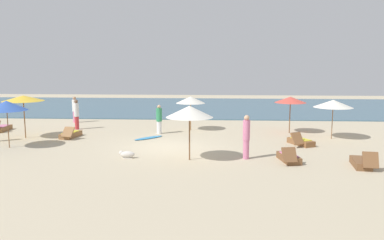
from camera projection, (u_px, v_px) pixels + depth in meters
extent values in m
plane|color=#BCAD8E|center=(167.00, 147.00, 19.30)|extent=(60.00, 60.00, 0.00)
cube|color=#3D6075|center=(189.00, 107.00, 36.08)|extent=(48.00, 16.00, 0.06)
cylinder|color=brown|center=(290.00, 115.00, 22.92)|extent=(0.06, 0.06, 2.09)
cone|color=#D84C3F|center=(290.00, 100.00, 22.78)|extent=(1.82, 1.82, 0.35)
cylinder|color=olive|center=(191.00, 114.00, 23.82)|extent=(0.05, 0.05, 2.02)
cone|color=silver|center=(191.00, 100.00, 23.70)|extent=(1.77, 1.77, 0.41)
cylinder|color=brown|center=(8.00, 125.00, 19.01)|extent=(0.05, 0.05, 2.25)
cone|color=#3359B2|center=(6.00, 106.00, 18.87)|extent=(1.97, 1.97, 0.47)
cylinder|color=brown|center=(190.00, 134.00, 16.62)|extent=(0.06, 0.06, 2.28)
cone|color=silver|center=(189.00, 111.00, 16.48)|extent=(2.00, 2.00, 0.49)
cylinder|color=brown|center=(332.00, 120.00, 21.24)|extent=(0.04, 0.04, 2.07)
cone|color=silver|center=(333.00, 104.00, 21.11)|extent=(2.08, 2.08, 0.41)
cylinder|color=brown|center=(24.00, 117.00, 21.43)|extent=(0.06, 0.06, 2.29)
cone|color=gold|center=(23.00, 98.00, 21.28)|extent=(2.20, 2.20, 0.30)
cube|color=olive|center=(2.00, 129.00, 23.73)|extent=(0.71, 1.54, 0.28)
cube|color=#D17299|center=(2.00, 126.00, 23.71)|extent=(0.58, 1.08, 0.03)
cube|color=olive|center=(71.00, 135.00, 21.74)|extent=(0.85, 1.58, 0.28)
cube|color=olive|center=(68.00, 132.00, 21.01)|extent=(0.65, 0.59, 0.52)
cube|color=yellow|center=(71.00, 132.00, 21.72)|extent=(0.68, 1.12, 0.03)
cube|color=brown|center=(301.00, 142.00, 19.79)|extent=(1.22, 1.61, 0.28)
cube|color=brown|center=(297.00, 139.00, 19.15)|extent=(0.70, 0.63, 0.58)
cube|color=yellow|center=(301.00, 139.00, 19.77)|extent=(0.93, 1.17, 0.03)
cube|color=brown|center=(361.00, 163.00, 15.71)|extent=(0.81, 1.57, 0.28)
cube|color=brown|center=(371.00, 160.00, 14.98)|extent=(0.62, 0.44, 0.61)
cube|color=brown|center=(289.00, 158.00, 16.54)|extent=(0.84, 1.58, 0.28)
cube|color=brown|center=(289.00, 155.00, 15.82)|extent=(0.63, 0.50, 0.58)
cube|color=#D17299|center=(289.00, 154.00, 16.52)|extent=(0.68, 1.12, 0.03)
cylinder|color=#D17299|center=(75.00, 117.00, 26.93)|extent=(0.38, 0.38, 0.77)
cylinder|color=white|center=(75.00, 106.00, 26.82)|extent=(0.45, 0.45, 0.81)
sphere|color=#A37556|center=(74.00, 98.00, 26.74)|extent=(0.22, 0.22, 0.22)
cylinder|color=#BF3338|center=(77.00, 123.00, 24.25)|extent=(0.25, 0.25, 0.80)
cylinder|color=white|center=(76.00, 110.00, 24.13)|extent=(0.29, 0.29, 0.83)
sphere|color=brown|center=(76.00, 101.00, 24.05)|extent=(0.23, 0.23, 0.23)
cylinder|color=#D17299|center=(246.00, 149.00, 16.91)|extent=(0.27, 0.27, 0.82)
cylinder|color=#D17299|center=(246.00, 130.00, 16.78)|extent=(0.32, 0.32, 0.86)
sphere|color=tan|center=(247.00, 118.00, 16.70)|extent=(0.23, 0.23, 0.23)
cylinder|color=white|center=(159.00, 127.00, 22.81)|extent=(0.37, 0.37, 0.73)
cylinder|color=#338C59|center=(159.00, 115.00, 22.69)|extent=(0.44, 0.44, 0.76)
sphere|color=tan|center=(159.00, 107.00, 22.62)|extent=(0.21, 0.21, 0.21)
cube|color=silver|center=(128.00, 158.00, 17.06)|extent=(0.39, 0.23, 0.04)
ellipsoid|color=silver|center=(127.00, 154.00, 17.04)|extent=(0.65, 0.33, 0.28)
sphere|color=silver|center=(121.00, 153.00, 17.07)|extent=(0.20, 0.20, 0.20)
ellipsoid|color=#338CCC|center=(149.00, 138.00, 21.43)|extent=(1.59, 1.63, 0.07)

